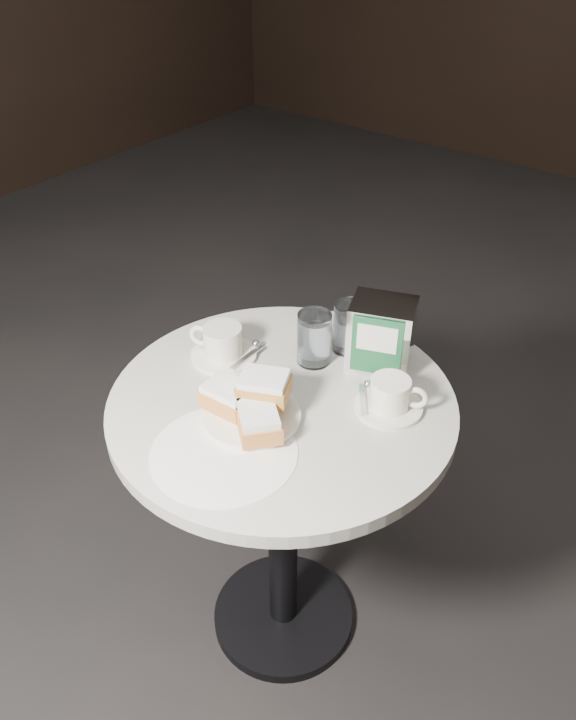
# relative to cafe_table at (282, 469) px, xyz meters

# --- Properties ---
(ground) EXTENTS (7.00, 7.00, 0.00)m
(ground) POSITION_rel_cafe_table_xyz_m (0.00, 0.00, -0.55)
(ground) COLOR black
(ground) RESTS_ON ground
(cafe_table) EXTENTS (0.70, 0.70, 0.74)m
(cafe_table) POSITION_rel_cafe_table_xyz_m (0.00, 0.00, 0.00)
(cafe_table) COLOR black
(cafe_table) RESTS_ON ground
(sugar_spill) EXTENTS (0.36, 0.36, 0.00)m
(sugar_spill) POSITION_rel_cafe_table_xyz_m (0.01, -0.19, 0.20)
(sugar_spill) COLOR white
(sugar_spill) RESTS_ON cafe_table
(beignet_plate) EXTENTS (0.23, 0.23, 0.09)m
(beignet_plate) POSITION_rel_cafe_table_xyz_m (-0.01, -0.09, 0.23)
(beignet_plate) COLOR white
(beignet_plate) RESTS_ON cafe_table
(coffee_cup_left) EXTENTS (0.18, 0.18, 0.07)m
(coffee_cup_left) POSITION_rel_cafe_table_xyz_m (-0.19, 0.04, 0.23)
(coffee_cup_left) COLOR white
(coffee_cup_left) RESTS_ON cafe_table
(coffee_cup_right) EXTENTS (0.17, 0.17, 0.07)m
(coffee_cup_right) POSITION_rel_cafe_table_xyz_m (0.19, 0.10, 0.23)
(coffee_cup_right) COLOR silver
(coffee_cup_right) RESTS_ON cafe_table
(water_glass_left) EXTENTS (0.08, 0.08, 0.12)m
(water_glass_left) POSITION_rel_cafe_table_xyz_m (-0.03, 0.14, 0.25)
(water_glass_left) COLOR white
(water_glass_left) RESTS_ON cafe_table
(water_glass_right) EXTENTS (0.09, 0.09, 0.11)m
(water_glass_right) POSITION_rel_cafe_table_xyz_m (0.01, 0.23, 0.25)
(water_glass_right) COLOR silver
(water_glass_right) RESTS_ON cafe_table
(napkin_dispenser) EXTENTS (0.16, 0.14, 0.15)m
(napkin_dispenser) POSITION_rel_cafe_table_xyz_m (0.09, 0.22, 0.27)
(napkin_dispenser) COLOR silver
(napkin_dispenser) RESTS_ON cafe_table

